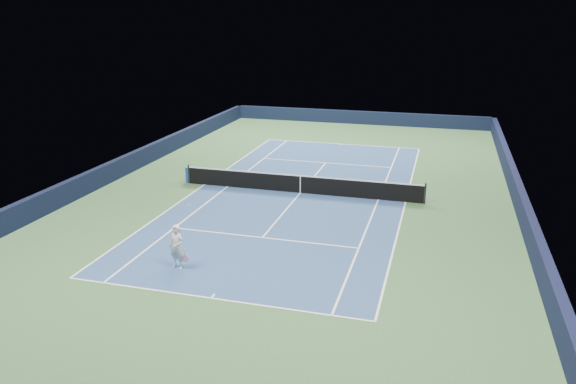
# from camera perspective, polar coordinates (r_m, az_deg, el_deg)

# --- Properties ---
(ground) EXTENTS (40.00, 40.00, 0.00)m
(ground) POSITION_cam_1_polar(r_m,az_deg,el_deg) (29.66, 1.26, -0.10)
(ground) COLOR #31562E
(ground) RESTS_ON ground
(wall_far) EXTENTS (22.00, 0.35, 1.10)m
(wall_far) POSITION_cam_1_polar(r_m,az_deg,el_deg) (48.44, 7.22, 7.52)
(wall_far) COLOR black
(wall_far) RESTS_ON ground
(wall_right) EXTENTS (0.35, 40.00, 1.10)m
(wall_right) POSITION_cam_1_polar(r_m,az_deg,el_deg) (28.89, 22.53, -0.85)
(wall_right) COLOR #111533
(wall_right) RESTS_ON ground
(wall_left) EXTENTS (0.35, 40.00, 1.10)m
(wall_left) POSITION_cam_1_polar(r_m,az_deg,el_deg) (33.76, -16.83, 2.34)
(wall_left) COLOR black
(wall_left) RESTS_ON ground
(court_surface) EXTENTS (10.97, 23.77, 0.01)m
(court_surface) POSITION_cam_1_polar(r_m,az_deg,el_deg) (29.66, 1.26, -0.09)
(court_surface) COLOR navy
(court_surface) RESTS_ON ground
(baseline_far) EXTENTS (10.97, 0.08, 0.00)m
(baseline_far) POSITION_cam_1_polar(r_m,az_deg,el_deg) (40.87, 5.47, 4.88)
(baseline_far) COLOR white
(baseline_far) RESTS_ON ground
(baseline_near) EXTENTS (10.97, 0.08, 0.00)m
(baseline_near) POSITION_cam_1_polar(r_m,az_deg,el_deg) (19.28, -7.83, -10.63)
(baseline_near) COLOR white
(baseline_near) RESTS_ON ground
(sideline_doubles_right) EXTENTS (0.08, 23.77, 0.00)m
(sideline_doubles_right) POSITION_cam_1_polar(r_m,az_deg,el_deg) (28.85, 11.86, -0.99)
(sideline_doubles_right) COLOR white
(sideline_doubles_right) RESTS_ON ground
(sideline_doubles_left) EXTENTS (0.08, 23.77, 0.00)m
(sideline_doubles_left) POSITION_cam_1_polar(r_m,az_deg,el_deg) (31.42, -8.47, 0.76)
(sideline_doubles_left) COLOR white
(sideline_doubles_left) RESTS_ON ground
(sideline_singles_right) EXTENTS (0.08, 23.77, 0.00)m
(sideline_singles_right) POSITION_cam_1_polar(r_m,az_deg,el_deg) (28.96, 9.16, -0.76)
(sideline_singles_right) COLOR white
(sideline_singles_right) RESTS_ON ground
(sideline_singles_left) EXTENTS (0.08, 23.77, 0.00)m
(sideline_singles_left) POSITION_cam_1_polar(r_m,az_deg,el_deg) (30.90, -6.15, 0.56)
(sideline_singles_left) COLOR white
(sideline_singles_left) RESTS_ON ground
(service_line_far) EXTENTS (8.23, 0.08, 0.00)m
(service_line_far) POSITION_cam_1_polar(r_m,az_deg,el_deg) (35.64, 3.85, 2.98)
(service_line_far) COLOR white
(service_line_far) RESTS_ON ground
(service_line_near) EXTENTS (8.23, 0.08, 0.00)m
(service_line_near) POSITION_cam_1_polar(r_m,az_deg,el_deg) (23.89, -2.62, -4.64)
(service_line_near) COLOR white
(service_line_near) RESTS_ON ground
(center_service_line) EXTENTS (0.08, 12.80, 0.00)m
(center_service_line) POSITION_cam_1_polar(r_m,az_deg,el_deg) (29.66, 1.26, -0.08)
(center_service_line) COLOR white
(center_service_line) RESTS_ON ground
(center_mark_far) EXTENTS (0.08, 0.30, 0.00)m
(center_mark_far) POSITION_cam_1_polar(r_m,az_deg,el_deg) (40.73, 5.43, 4.83)
(center_mark_far) COLOR white
(center_mark_far) RESTS_ON ground
(center_mark_near) EXTENTS (0.08, 0.30, 0.00)m
(center_mark_near) POSITION_cam_1_polar(r_m,az_deg,el_deg) (19.40, -7.65, -10.43)
(center_mark_near) COLOR white
(center_mark_near) RESTS_ON ground
(tennis_net) EXTENTS (12.90, 0.10, 1.07)m
(tennis_net) POSITION_cam_1_polar(r_m,az_deg,el_deg) (29.51, 1.26, 0.84)
(tennis_net) COLOR black
(tennis_net) RESTS_ON ground
(sponsor_cube) EXTENTS (0.59, 0.52, 0.85)m
(sponsor_cube) POSITION_cam_1_polar(r_m,az_deg,el_deg) (31.96, -9.76, 1.77)
(sponsor_cube) COLOR #1E47B4
(sponsor_cube) RESTS_ON ground
(tennis_player) EXTENTS (0.82, 1.30, 2.19)m
(tennis_player) POSITION_cam_1_polar(r_m,az_deg,el_deg) (21.24, -11.22, -5.50)
(tennis_player) COLOR silver
(tennis_player) RESTS_ON ground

